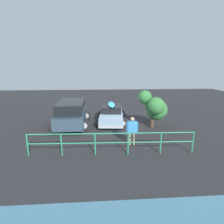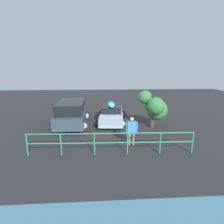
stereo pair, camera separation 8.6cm
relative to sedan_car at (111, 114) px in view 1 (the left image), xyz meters
name	(u,v)px [view 1 (the left image)]	position (x,y,z in m)	size (l,w,h in m)	color
ground_plane	(114,123)	(-0.18, 0.41, -0.62)	(44.00, 44.00, 0.02)	#28282B
sedan_car	(111,114)	(0.00, 0.00, 0.00)	(2.52, 4.30, 1.56)	#8CADC6
suv_car	(72,113)	(2.98, 0.62, 0.30)	(2.79, 4.49, 1.77)	#334756
person_bystander	(132,129)	(-0.82, 4.46, 0.35)	(0.63, 0.21, 1.61)	gray
railing_fence	(112,140)	(0.35, 5.41, 0.13)	(8.08, 0.31, 1.12)	#2D9366
bush_near_left	(154,107)	(-2.91, 1.52, 0.88)	(2.13, 1.94, 2.64)	#4C3828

